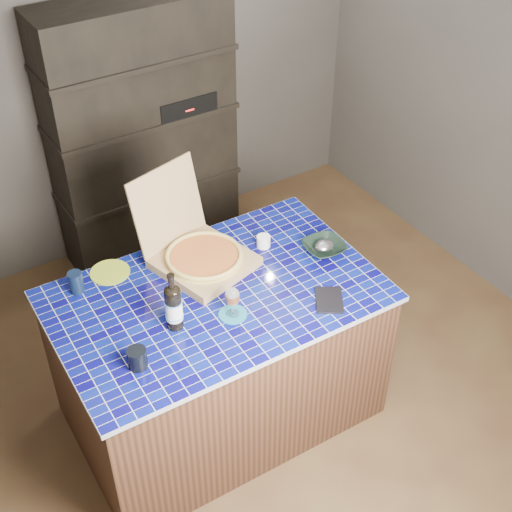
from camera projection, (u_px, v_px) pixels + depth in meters
room at (272, 205)px, 3.44m from camera, size 3.50×3.50×3.50m
shelving_unit at (144, 135)px, 4.66m from camera, size 1.20×0.41×1.80m
kitchen_island at (219, 355)px, 3.77m from camera, size 1.62×1.05×0.88m
pizza_box at (200, 254)px, 3.63m from camera, size 0.55×0.61×0.47m
mead_bottle at (174, 306)px, 3.24m from camera, size 0.08×0.08×0.31m
teal_trivet at (233, 314)px, 3.38m from camera, size 0.14×0.14×0.01m
wine_glass at (232, 297)px, 3.31m from camera, size 0.07×0.07×0.16m
tumbler at (137, 358)px, 3.10m from camera, size 0.09×0.09×0.10m
dvd_case at (329, 300)px, 3.45m from camera, size 0.21×0.22×0.01m
bowl at (324, 248)px, 3.74m from camera, size 0.23×0.23×0.05m
foil_contents at (324, 246)px, 3.73m from camera, size 0.11×0.09×0.05m
white_jar at (263, 241)px, 3.77m from camera, size 0.07×0.07×0.06m
navy_cup at (76, 282)px, 3.48m from camera, size 0.07×0.07×0.11m
green_trivet at (110, 272)px, 3.62m from camera, size 0.20×0.20×0.01m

